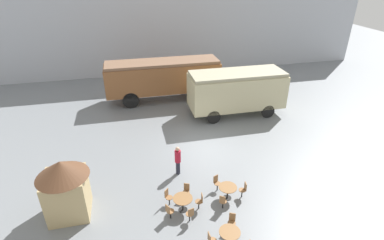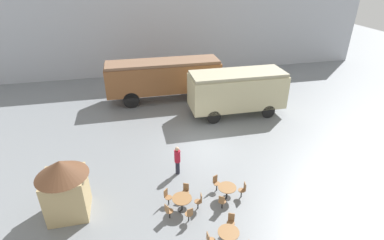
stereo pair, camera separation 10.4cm
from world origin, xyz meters
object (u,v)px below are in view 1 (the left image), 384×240
object	(u,v)px
cafe_table_mid	(230,234)
cafe_table_near	(183,200)
passenger_coach_vintage	(236,89)
visitor_person	(178,159)
cafe_table_far	(228,189)
passenger_coach_wooden	(163,76)
ticket_kiosk	(65,185)
cafe_chair_0	(200,200)

from	to	relation	value
cafe_table_mid	cafe_table_near	bearing A→B (deg)	122.75
passenger_coach_vintage	cafe_table_near	xyz separation A→B (m)	(-6.12, -9.49, -1.42)
visitor_person	cafe_table_far	bearing A→B (deg)	-50.96
passenger_coach_wooden	visitor_person	xyz separation A→B (m)	(-0.69, -10.60, -1.16)
passenger_coach_wooden	visitor_person	size ratio (longest dim) A/B	5.41
visitor_person	ticket_kiosk	bearing A→B (deg)	-161.39
cafe_table_near	ticket_kiosk	size ratio (longest dim) A/B	0.32
cafe_table_mid	visitor_person	distance (m)	5.39
cafe_chair_0	visitor_person	world-z (taller)	visitor_person
cafe_chair_0	visitor_person	distance (m)	3.03
passenger_coach_wooden	cafe_chair_0	size ratio (longest dim) A/B	10.99
cafe_table_near	passenger_coach_vintage	bearing A→B (deg)	57.17
ticket_kiosk	cafe_table_mid	bearing A→B (deg)	-26.46
ticket_kiosk	visitor_person	bearing A→B (deg)	18.61
cafe_chair_0	ticket_kiosk	xyz separation A→B (m)	(-6.09, 1.08, 1.16)
cafe_table_near	visitor_person	distance (m)	2.90
passenger_coach_vintage	ticket_kiosk	size ratio (longest dim) A/B	2.42
passenger_coach_wooden	ticket_kiosk	bearing A→B (deg)	-116.54
visitor_person	passenger_coach_wooden	bearing A→B (deg)	86.27
cafe_table_far	ticket_kiosk	size ratio (longest dim) A/B	0.31
cafe_chair_0	cafe_table_mid	bearing A→B (deg)	112.20
cafe_table_near	visitor_person	xyz separation A→B (m)	(0.29, 2.86, 0.37)
passenger_coach_vintage	ticket_kiosk	bearing A→B (deg)	-143.23
passenger_coach_wooden	cafe_table_near	distance (m)	13.58
cafe_chair_0	cafe_table_near	bearing A→B (deg)	0.00
cafe_table_far	cafe_chair_0	xyz separation A→B (m)	(-1.52, -0.39, -0.07)
passenger_coach_wooden	visitor_person	distance (m)	10.69
passenger_coach_vintage	cafe_chair_0	world-z (taller)	passenger_coach_vintage
cafe_table_mid	visitor_person	size ratio (longest dim) A/B	0.52
cafe_table_mid	ticket_kiosk	distance (m)	7.65
cafe_table_far	cafe_chair_0	size ratio (longest dim) A/B	1.06
passenger_coach_vintage	cafe_chair_0	size ratio (longest dim) A/B	8.33
cafe_table_far	visitor_person	xyz separation A→B (m)	(-2.07, 2.55, 0.38)
cafe_table_far	passenger_coach_wooden	bearing A→B (deg)	95.98
cafe_table_mid	visitor_person	xyz separation A→B (m)	(-1.24, 5.24, 0.40)
cafe_table_near	cafe_table_mid	size ratio (longest dim) A/B	1.04
passenger_coach_wooden	cafe_chair_0	bearing A→B (deg)	-90.59
visitor_person	ticket_kiosk	size ratio (longest dim) A/B	0.59
cafe_table_near	visitor_person	size ratio (longest dim) A/B	0.54
cafe_table_mid	ticket_kiosk	world-z (taller)	ticket_kiosk
cafe_table_mid	ticket_kiosk	size ratio (longest dim) A/B	0.30
passenger_coach_vintage	ticket_kiosk	world-z (taller)	passenger_coach_vintage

